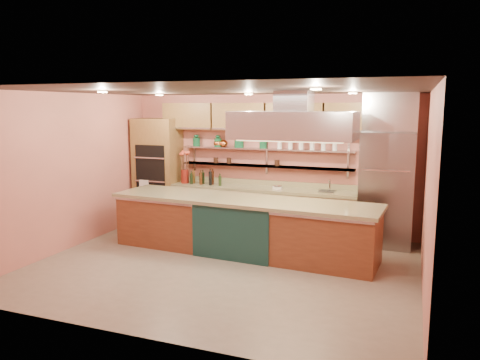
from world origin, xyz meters
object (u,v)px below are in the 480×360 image
at_px(refrigerator, 386,190).
at_px(flower_vase, 185,176).
at_px(kitchen_scale, 278,187).
at_px(copper_kettle, 223,143).
at_px(green_canister, 238,143).
at_px(island, 242,226).

bearing_deg(refrigerator, flower_vase, 179.86).
bearing_deg(kitchen_scale, copper_kettle, 159.56).
relative_size(copper_kettle, green_canister, 1.15).
relative_size(flower_vase, green_canister, 1.78).
xyz_separation_m(flower_vase, kitchen_scale, (2.06, 0.00, -0.10)).
distance_m(refrigerator, kitchen_scale, 2.07).
bearing_deg(copper_kettle, island, -57.57).
height_order(refrigerator, island, refrigerator).
bearing_deg(copper_kettle, flower_vase, -164.69).
distance_m(refrigerator, green_canister, 3.10).
bearing_deg(kitchen_scale, island, -111.17).
height_order(flower_vase, copper_kettle, copper_kettle).
height_order(island, kitchen_scale, kitchen_scale).
bearing_deg(refrigerator, kitchen_scale, 179.72).
bearing_deg(refrigerator, island, -149.90).
height_order(island, green_canister, green_canister).
xyz_separation_m(refrigerator, island, (-2.32, -1.35, -0.56)).
xyz_separation_m(refrigerator, flower_vase, (-4.13, 0.01, 0.03)).
xyz_separation_m(island, copper_kettle, (-1.00, 1.58, 1.30)).
distance_m(kitchen_scale, copper_kettle, 1.51).
xyz_separation_m(copper_kettle, green_canister, (0.32, 0.00, 0.01)).
xyz_separation_m(flower_vase, copper_kettle, (0.80, 0.22, 0.71)).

